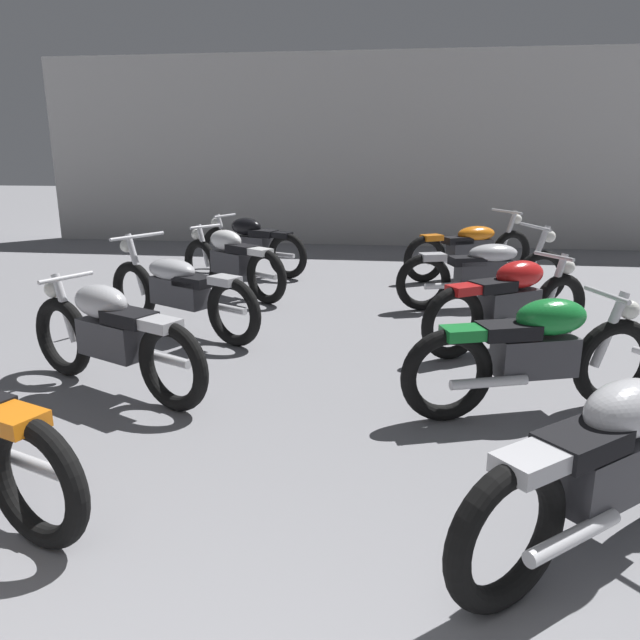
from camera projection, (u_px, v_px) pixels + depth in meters
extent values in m
cube|color=#BCBAB7|center=(374.00, 151.00, 11.81)|extent=(13.19, 0.24, 3.60)
torus|color=black|center=(36.00, 483.00, 2.87)|extent=(0.66, 0.34, 0.67)
cube|color=orange|center=(14.00, 420.00, 2.84)|extent=(0.33, 0.29, 0.08)
cylinder|color=silver|center=(27.00, 462.00, 3.10)|extent=(0.54, 0.26, 0.07)
torus|color=black|center=(63.00, 337.00, 5.10)|extent=(0.65, 0.39, 0.67)
torus|color=black|center=(173.00, 367.00, 4.40)|extent=(0.65, 0.39, 0.67)
cylinder|color=silver|center=(65.00, 308.00, 4.99)|extent=(0.25, 0.17, 0.56)
cube|color=#38383D|center=(113.00, 338.00, 4.72)|extent=(0.62, 0.47, 0.28)
ellipsoid|color=#B7B7BC|center=(101.00, 301.00, 4.70)|extent=(0.59, 0.48, 0.26)
cube|color=black|center=(129.00, 318.00, 4.55)|extent=(0.46, 0.39, 0.10)
cube|color=#B7B7BC|center=(160.00, 324.00, 4.38)|extent=(0.34, 0.30, 0.08)
cylinder|color=silver|center=(66.00, 278.00, 4.88)|extent=(0.24, 0.45, 0.04)
sphere|color=white|center=(53.00, 289.00, 5.02)|extent=(0.14, 0.14, 0.14)
cylinder|color=silver|center=(163.00, 358.00, 4.65)|extent=(0.53, 0.30, 0.07)
torus|color=black|center=(134.00, 292.00, 6.72)|extent=(0.64, 0.41, 0.67)
torus|color=black|center=(234.00, 312.00, 5.87)|extent=(0.64, 0.41, 0.67)
cylinder|color=silver|center=(136.00, 265.00, 6.59)|extent=(0.27, 0.19, 0.66)
cube|color=#38383D|center=(180.00, 292.00, 6.26)|extent=(0.70, 0.52, 0.28)
ellipsoid|color=#B7B7BC|center=(172.00, 270.00, 6.26)|extent=(0.68, 0.57, 0.22)
cube|color=black|center=(194.00, 281.00, 6.10)|extent=(0.47, 0.40, 0.10)
cube|color=#B7B7BC|center=(225.00, 280.00, 5.84)|extent=(0.34, 0.31, 0.08)
cylinder|color=silver|center=(138.00, 236.00, 6.47)|extent=(0.35, 0.62, 0.04)
sphere|color=white|center=(127.00, 246.00, 6.61)|extent=(0.14, 0.14, 0.14)
cylinder|color=silver|center=(225.00, 308.00, 6.11)|extent=(0.52, 0.32, 0.07)
torus|color=black|center=(201.00, 264.00, 8.33)|extent=(0.62, 0.47, 0.67)
torus|color=black|center=(266.00, 277.00, 7.49)|extent=(0.62, 0.47, 0.67)
cylinder|color=silver|center=(204.00, 246.00, 8.21)|extent=(0.24, 0.19, 0.56)
cube|color=#38383D|center=(232.00, 263.00, 7.88)|extent=(0.61, 0.52, 0.28)
ellipsoid|color=white|center=(226.00, 240.00, 7.87)|extent=(0.59, 0.52, 0.26)
cube|color=black|center=(242.00, 249.00, 7.68)|extent=(0.47, 0.42, 0.10)
cube|color=white|center=(260.00, 252.00, 7.47)|extent=(0.34, 0.32, 0.08)
cylinder|color=silver|center=(205.00, 227.00, 8.10)|extent=(0.30, 0.42, 0.04)
sphere|color=white|center=(197.00, 234.00, 8.26)|extent=(0.14, 0.14, 0.14)
cylinder|color=silver|center=(260.00, 274.00, 7.75)|extent=(0.49, 0.37, 0.07)
torus|color=black|center=(219.00, 249.00, 9.63)|extent=(0.66, 0.37, 0.67)
torus|color=black|center=(287.00, 256.00, 8.97)|extent=(0.66, 0.37, 0.67)
cylinder|color=silver|center=(223.00, 232.00, 9.52)|extent=(0.25, 0.16, 0.56)
cube|color=#38383D|center=(252.00, 246.00, 9.27)|extent=(0.62, 0.45, 0.28)
ellipsoid|color=black|center=(246.00, 227.00, 9.25)|extent=(0.59, 0.47, 0.26)
cube|color=black|center=(263.00, 233.00, 9.10)|extent=(0.46, 0.38, 0.10)
cube|color=black|center=(281.00, 235.00, 8.94)|extent=(0.34, 0.30, 0.08)
cylinder|color=silver|center=(225.00, 216.00, 9.42)|extent=(0.23, 0.45, 0.04)
sphere|color=white|center=(215.00, 223.00, 9.55)|extent=(0.14, 0.14, 0.14)
cylinder|color=silver|center=(279.00, 254.00, 9.21)|extent=(0.53, 0.29, 0.07)
torus|color=black|center=(507.00, 536.00, 2.48)|extent=(0.58, 0.52, 0.67)
cube|color=#38383D|center=(607.00, 470.00, 2.79)|extent=(0.59, 0.55, 0.28)
ellipsoid|color=#B7B7BC|center=(628.00, 408.00, 2.76)|extent=(0.58, 0.55, 0.26)
cube|color=black|center=(582.00, 442.00, 2.62)|extent=(0.46, 0.44, 0.10)
cube|color=#B7B7BC|center=(530.00, 463.00, 2.45)|extent=(0.34, 0.33, 0.08)
cylinder|color=silver|center=(574.00, 537.00, 2.50)|extent=(0.46, 0.41, 0.07)
torus|color=black|center=(615.00, 363.00, 4.47)|extent=(0.67, 0.32, 0.67)
torus|color=black|center=(447.00, 375.00, 4.23)|extent=(0.67, 0.32, 0.67)
cylinder|color=silver|center=(610.00, 330.00, 4.39)|extent=(0.25, 0.14, 0.56)
cube|color=#38383D|center=(534.00, 356.00, 4.33)|extent=(0.62, 0.41, 0.28)
ellipsoid|color=#197F33|center=(551.00, 317.00, 4.27)|extent=(0.58, 0.43, 0.26)
cube|color=black|center=(508.00, 330.00, 4.23)|extent=(0.46, 0.36, 0.10)
cube|color=#197F33|center=(463.00, 333.00, 4.17)|extent=(0.33, 0.28, 0.08)
cylinder|color=silver|center=(607.00, 295.00, 4.31)|extent=(0.19, 0.47, 0.04)
sphere|color=white|center=(630.00, 310.00, 4.38)|extent=(0.14, 0.14, 0.14)
cylinder|color=silver|center=(489.00, 382.00, 4.16)|extent=(0.54, 0.24, 0.07)
torus|color=black|center=(559.00, 307.00, 6.05)|extent=(0.62, 0.47, 0.67)
torus|color=black|center=(453.00, 323.00, 5.50)|extent=(0.62, 0.47, 0.67)
cylinder|color=silver|center=(556.00, 282.00, 5.95)|extent=(0.24, 0.19, 0.56)
cube|color=#38383D|center=(509.00, 305.00, 5.75)|extent=(0.61, 0.52, 0.28)
ellipsoid|color=red|center=(520.00, 274.00, 5.72)|extent=(0.59, 0.52, 0.26)
cube|color=black|center=(493.00, 286.00, 5.60)|extent=(0.47, 0.42, 0.10)
cube|color=red|center=(464.00, 290.00, 5.46)|extent=(0.34, 0.32, 0.08)
cylinder|color=silver|center=(554.00, 256.00, 5.85)|extent=(0.30, 0.42, 0.04)
sphere|color=white|center=(568.00, 267.00, 5.97)|extent=(0.14, 0.14, 0.14)
cylinder|color=silver|center=(484.00, 326.00, 5.50)|extent=(0.50, 0.37, 0.07)
torus|color=black|center=(541.00, 278.00, 7.44)|extent=(0.67, 0.31, 0.67)
torus|color=black|center=(423.00, 282.00, 7.18)|extent=(0.67, 0.31, 0.67)
cylinder|color=silver|center=(537.00, 253.00, 7.35)|extent=(0.28, 0.15, 0.66)
cube|color=#38383D|center=(484.00, 272.00, 7.29)|extent=(0.70, 0.44, 0.28)
ellipsoid|color=#B7B7BC|center=(493.00, 253.00, 7.24)|extent=(0.67, 0.49, 0.22)
cube|color=black|center=(467.00, 261.00, 7.21)|extent=(0.46, 0.35, 0.10)
cube|color=#B7B7BC|center=(433.00, 257.00, 7.12)|extent=(0.33, 0.28, 0.08)
cylinder|color=silver|center=(535.00, 227.00, 7.25)|extent=(0.25, 0.66, 0.04)
sphere|color=white|center=(550.00, 236.00, 7.32)|extent=(0.14, 0.14, 0.14)
cylinder|color=silver|center=(448.00, 286.00, 7.11)|extent=(0.54, 0.24, 0.07)
torus|color=black|center=(511.00, 253.00, 9.24)|extent=(0.64, 0.43, 0.67)
torus|color=black|center=(425.00, 259.00, 8.71)|extent=(0.64, 0.43, 0.67)
cylinder|color=silver|center=(508.00, 232.00, 9.13)|extent=(0.27, 0.20, 0.66)
cube|color=#38383D|center=(470.00, 249.00, 8.95)|extent=(0.69, 0.53, 0.28)
ellipsoid|color=orange|center=(476.00, 234.00, 8.93)|extent=(0.68, 0.57, 0.22)
cube|color=black|center=(457.00, 240.00, 8.83)|extent=(0.47, 0.41, 0.10)
cube|color=orange|center=(432.00, 238.00, 8.66)|extent=(0.34, 0.31, 0.08)
cylinder|color=silver|center=(507.00, 212.00, 9.03)|extent=(0.37, 0.61, 0.04)
sphere|color=white|center=(517.00, 219.00, 9.13)|extent=(0.14, 0.14, 0.14)
cylinder|color=silver|center=(445.00, 261.00, 8.69)|extent=(0.51, 0.33, 0.07)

